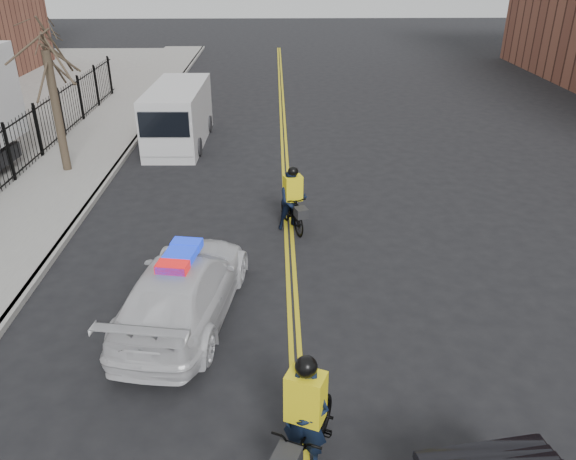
# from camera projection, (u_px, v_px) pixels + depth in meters

# --- Properties ---
(ground) EXTENTS (120.00, 120.00, 0.00)m
(ground) POSITION_uv_depth(u_px,v_px,m) (296.00, 354.00, 10.81)
(ground) COLOR black
(ground) RESTS_ON ground
(center_line_left) EXTENTS (0.10, 60.00, 0.01)m
(center_line_left) POSITION_uv_depth(u_px,v_px,m) (284.00, 193.00, 17.96)
(center_line_left) COLOR gold
(center_line_left) RESTS_ON ground
(center_line_right) EXTENTS (0.10, 60.00, 0.01)m
(center_line_right) POSITION_uv_depth(u_px,v_px,m) (289.00, 193.00, 17.96)
(center_line_right) COLOR gold
(center_line_right) RESTS_ON ground
(sidewalk) EXTENTS (3.00, 60.00, 0.15)m
(sidewalk) POSITION_uv_depth(u_px,v_px,m) (50.00, 193.00, 17.77)
(sidewalk) COLOR gray
(sidewalk) RESTS_ON ground
(curb) EXTENTS (0.20, 60.00, 0.15)m
(curb) POSITION_uv_depth(u_px,v_px,m) (98.00, 193.00, 17.80)
(curb) COLOR gray
(curb) RESTS_ON ground
(street_tree) EXTENTS (3.20, 3.20, 4.80)m
(street_tree) POSITION_uv_depth(u_px,v_px,m) (49.00, 70.00, 18.01)
(street_tree) COLOR #33291E
(street_tree) RESTS_ON sidewalk
(police_cruiser) EXTENTS (2.72, 5.11, 1.57)m
(police_cruiser) POSITION_uv_depth(u_px,v_px,m) (183.00, 288.00, 11.59)
(police_cruiser) COLOR silver
(police_cruiser) RESTS_ON ground
(cargo_van) EXTENTS (2.20, 5.45, 2.26)m
(cargo_van) POSITION_uv_depth(u_px,v_px,m) (178.00, 117.00, 22.02)
(cargo_van) COLOR silver
(cargo_van) RESTS_ON ground
(cyclist_near) EXTENTS (1.49, 2.21, 2.05)m
(cyclist_near) POSITION_uv_depth(u_px,v_px,m) (305.00, 431.00, 8.15)
(cyclist_near) COLOR black
(cyclist_near) RESTS_ON ground
(cyclist_far) EXTENTS (1.04, 1.87, 1.83)m
(cyclist_far) POSITION_uv_depth(u_px,v_px,m) (293.00, 205.00, 15.39)
(cyclist_far) COLOR black
(cyclist_far) RESTS_ON ground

